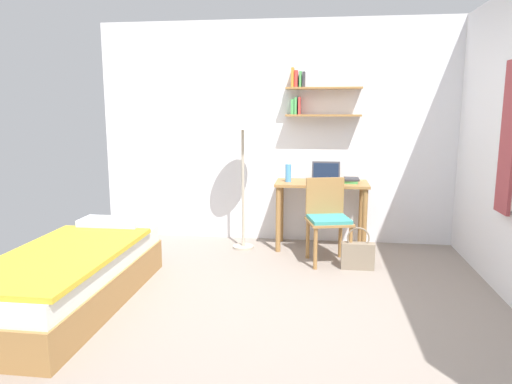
% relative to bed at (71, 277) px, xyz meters
% --- Properties ---
extents(ground_plane, '(5.28, 5.28, 0.00)m').
position_rel_bed_xyz_m(ground_plane, '(1.54, 0.19, -0.24)').
color(ground_plane, gray).
extents(wall_back, '(4.40, 0.27, 2.60)m').
position_rel_bed_xyz_m(wall_back, '(1.55, 2.21, 1.07)').
color(wall_back, white).
rests_on(wall_back, ground_plane).
extents(bed, '(0.85, 2.03, 0.54)m').
position_rel_bed_xyz_m(bed, '(0.00, 0.00, 0.00)').
color(bed, '#9E703D').
rests_on(bed, ground_plane).
extents(desk, '(1.03, 0.52, 0.77)m').
position_rel_bed_xyz_m(desk, '(2.02, 1.89, 0.37)').
color(desk, '#9E703D').
rests_on(desk, ground_plane).
extents(desk_chair, '(0.51, 0.51, 0.87)m').
position_rel_bed_xyz_m(desk_chair, '(2.08, 1.40, 0.25)').
color(desk_chair, '#9E703D').
rests_on(desk_chair, ground_plane).
extents(standing_lamp, '(0.42, 0.42, 1.59)m').
position_rel_bed_xyz_m(standing_lamp, '(1.13, 1.76, 1.16)').
color(standing_lamp, '#B2A893').
rests_on(standing_lamp, ground_plane).
extents(laptop, '(0.33, 0.24, 0.22)m').
position_rel_bed_xyz_m(laptop, '(2.06, 1.98, 0.58)').
color(laptop, '#2D2D33').
rests_on(laptop, desk).
extents(water_bottle, '(0.07, 0.07, 0.20)m').
position_rel_bed_xyz_m(water_bottle, '(1.64, 1.87, 0.63)').
color(water_bottle, '#4C99DB').
rests_on(water_bottle, desk).
extents(book_stack, '(0.20, 0.24, 0.05)m').
position_rel_bed_xyz_m(book_stack, '(2.34, 1.90, 0.55)').
color(book_stack, '#4CA856').
rests_on(book_stack, desk).
extents(handbag, '(0.33, 0.11, 0.43)m').
position_rel_bed_xyz_m(handbag, '(2.38, 1.20, -0.09)').
color(handbag, gray).
rests_on(handbag, ground_plane).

